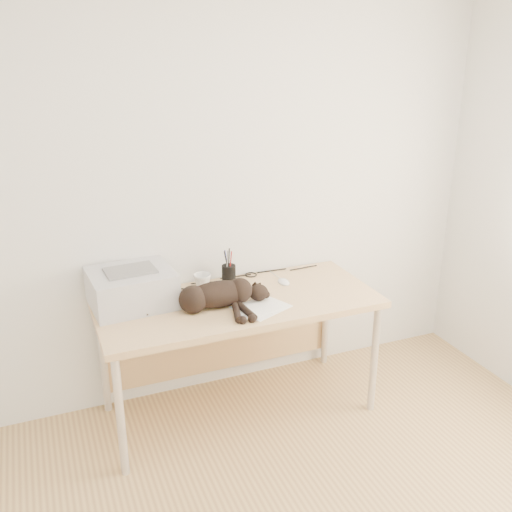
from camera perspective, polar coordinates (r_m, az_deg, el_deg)
name	(u,v)px	position (r m, az deg, el deg)	size (l,w,h in m)	color
wall_back	(216,190)	(3.41, -4.02, 6.59)	(3.50, 3.50, 0.00)	white
desk	(233,315)	(3.40, -2.27, -5.87)	(1.60, 0.70, 0.74)	tan
printer	(132,288)	(3.24, -12.33, -3.12)	(0.47, 0.41, 0.21)	silver
papers	(261,308)	(3.16, 0.52, -5.20)	(0.34, 0.28, 0.01)	white
cat	(215,296)	(3.15, -4.11, -4.05)	(0.69, 0.33, 0.16)	black
mug	(202,282)	(3.40, -5.38, -2.60)	(0.10, 0.10, 0.10)	white
pen_cup	(229,274)	(3.47, -2.73, -1.81)	(0.08, 0.08, 0.22)	black
remote_grey	(237,284)	(3.46, -1.90, -2.79)	(0.05, 0.16, 0.02)	slate
remote_black	(237,297)	(3.28, -1.93, -4.11)	(0.05, 0.18, 0.02)	black
mouse	(284,280)	(3.49, 2.78, -2.43)	(0.06, 0.11, 0.04)	white
cable_tangle	(221,279)	(3.53, -3.55, -2.35)	(1.36, 0.08, 0.01)	black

